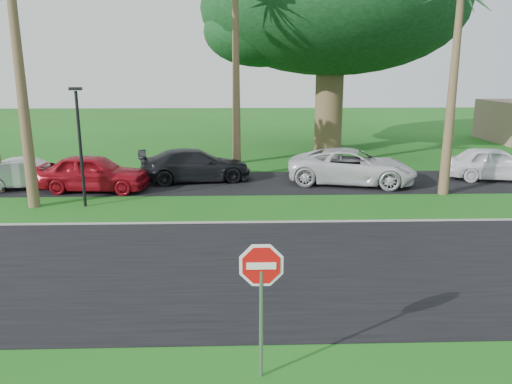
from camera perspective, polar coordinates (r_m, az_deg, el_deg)
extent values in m
plane|color=#195515|center=(12.04, -2.49, -12.25)|extent=(120.00, 120.00, 0.00)
cube|color=black|center=(13.86, -2.41, -8.57)|extent=(120.00, 8.00, 0.02)
cube|color=black|center=(23.90, -2.21, 1.08)|extent=(120.00, 5.00, 0.02)
cube|color=gray|center=(17.66, -2.30, -3.49)|extent=(120.00, 0.12, 0.06)
cylinder|color=gray|center=(8.92, 0.59, -14.93)|extent=(0.07, 0.07, 2.00)
cylinder|color=white|center=(8.44, 0.60, -8.37)|extent=(1.05, 0.02, 1.05)
cylinder|color=red|center=(8.44, 0.60, -8.37)|extent=(0.90, 0.02, 0.90)
cube|color=white|center=(8.44, 0.60, -8.37)|extent=(0.50, 0.02, 0.12)
cone|color=brown|center=(20.96, -25.56, 13.80)|extent=(0.44, 0.44, 11.50)
cone|color=brown|center=(24.81, -2.30, 12.60)|extent=(0.44, 0.44, 9.50)
cone|color=brown|center=(22.63, 21.49, 10.28)|extent=(0.44, 0.44, 8.50)
cylinder|color=brown|center=(33.40, 8.32, 9.78)|extent=(1.80, 1.80, 6.00)
ellipsoid|color=black|center=(33.53, 8.70, 20.06)|extent=(16.50, 16.50, 8.25)
cylinder|color=black|center=(20.49, -19.40, 4.53)|extent=(0.12, 0.12, 4.50)
cube|color=black|center=(20.28, -19.94, 11.04)|extent=(0.45, 0.25, 0.12)
imported|color=#B1B3B9|center=(24.81, -24.46, 1.89)|extent=(4.25, 1.88, 1.36)
imported|color=maroon|center=(23.25, -18.08, 2.08)|extent=(4.97, 2.34, 1.64)
imported|color=black|center=(24.25, -6.96, 3.02)|extent=(5.62, 3.10, 1.54)
imported|color=silver|center=(23.92, 10.92, 2.83)|extent=(6.38, 4.05, 1.64)
imported|color=white|center=(26.97, 25.65, 2.91)|extent=(5.00, 2.72, 1.61)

